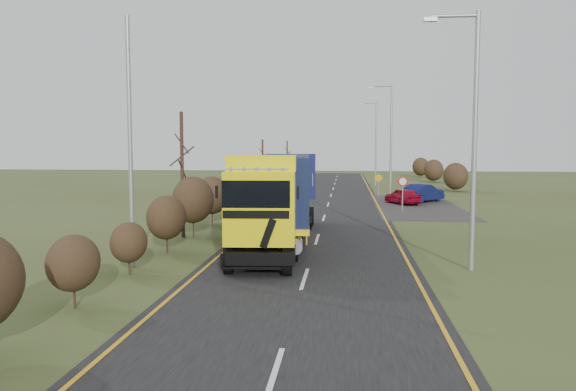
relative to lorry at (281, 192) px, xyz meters
The scene contains 14 objects.
ground 4.22m from the lorry, 62.36° to the right, with size 160.00×160.00×0.00m, color #37421C.
road 7.43m from the lorry, 76.58° to the left, with size 8.00×120.00×0.02m, color black.
layby 18.87m from the lorry, 64.24° to the left, with size 6.00×18.00×0.02m, color #2B2826.
lane_markings 7.14m from the lorry, 75.98° to the left, with size 7.52×116.00×0.01m.
hedgerow 6.49m from the lorry, 132.44° to the left, with size 2.24×102.04×6.05m.
lorry is the anchor object (origin of this frame).
car_red_hatchback 19.36m from the lorry, 67.88° to the left, with size 1.45×3.60×1.23m, color maroon.
car_blue_sedan 21.63m from the lorry, 65.38° to the left, with size 1.52×4.36×1.44m, color #0B113F.
streetlight_near 9.32m from the lorry, 34.94° to the right, with size 1.92×0.18×9.03m.
streetlight_mid 20.47m from the lorry, 71.82° to the left, with size 1.96×0.18×9.24m.
streetlight_far 38.48m from the lorry, 80.83° to the left, with size 1.99×0.19×9.36m.
left_pole 7.87m from the lorry, 128.77° to the right, with size 0.16×0.16×8.99m, color gray.
speed_sign 14.75m from the lorry, 62.56° to the left, with size 0.65×0.10×2.36m.
warning_board 25.50m from the lorry, 76.75° to the left, with size 0.76×0.11×2.00m.
Camera 1 is at (1.35, -22.24, 4.39)m, focal length 35.00 mm.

